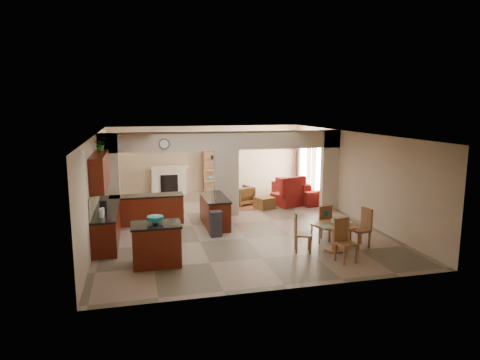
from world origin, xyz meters
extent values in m
plane|color=gray|center=(0.00, 0.00, 0.00)|extent=(10.00, 10.00, 0.00)
plane|color=white|center=(0.00, 0.00, 2.80)|extent=(10.00, 10.00, 0.00)
plane|color=#C4AC8F|center=(0.00, 5.00, 1.40)|extent=(8.00, 0.00, 8.00)
plane|color=#C4AC8F|center=(0.00, -5.00, 1.40)|extent=(8.00, 0.00, 8.00)
plane|color=#C4AC8F|center=(-4.00, 0.00, 1.40)|extent=(0.00, 10.00, 10.00)
plane|color=#C4AC8F|center=(4.00, 0.00, 1.40)|extent=(0.00, 10.00, 10.00)
cube|color=#C4AC8F|center=(-3.70, 1.00, 1.40)|extent=(0.60, 0.25, 2.80)
cube|color=#C4AC8F|center=(0.00, 1.00, 1.10)|extent=(0.80, 0.25, 2.20)
cube|color=#C4AC8F|center=(3.70, 1.00, 1.40)|extent=(0.60, 0.25, 2.80)
cube|color=#C4AC8F|center=(0.00, 1.00, 2.50)|extent=(8.00, 0.25, 0.60)
cube|color=#401007|center=(-3.70, -0.80, 0.43)|extent=(0.60, 3.20, 0.86)
cube|color=black|center=(-3.70, -0.80, 0.89)|extent=(0.62, 3.22, 0.05)
cube|color=tan|center=(-3.98, -0.80, 1.20)|extent=(0.02, 3.20, 0.55)
cube|color=#401007|center=(-2.60, 0.57, 0.43)|extent=(2.20, 0.60, 0.86)
cube|color=black|center=(-2.60, 0.57, 0.89)|extent=(2.22, 0.62, 0.05)
cube|color=#401007|center=(-3.82, -0.80, 1.92)|extent=(0.35, 2.40, 0.90)
cube|color=#401007|center=(-0.60, -0.10, 0.43)|extent=(0.65, 1.80, 0.86)
cube|color=black|center=(-0.60, -0.10, 0.89)|extent=(0.70, 1.85, 0.05)
cube|color=silver|center=(-0.60, -0.95, 0.42)|extent=(0.58, 0.04, 0.70)
cylinder|color=#4F281A|center=(-2.00, 0.85, 2.45)|extent=(0.34, 0.03, 0.34)
cube|color=brown|center=(1.20, 2.10, 0.01)|extent=(1.60, 1.30, 0.01)
cube|color=white|center=(-1.60, 4.84, 0.55)|extent=(1.40, 0.28, 1.10)
cube|color=black|center=(-1.60, 4.70, 0.50)|extent=(0.70, 0.04, 0.70)
cube|color=white|center=(-1.60, 4.82, 1.15)|extent=(1.60, 0.35, 0.10)
cube|color=#9F6837|center=(0.35, 4.82, 0.90)|extent=(1.00, 0.32, 1.80)
cube|color=white|center=(3.97, 2.30, 1.20)|extent=(0.02, 0.90, 1.90)
cube|color=white|center=(3.97, 4.00, 1.20)|extent=(0.02, 0.90, 1.90)
cube|color=white|center=(3.97, 3.15, 1.05)|extent=(0.02, 0.70, 2.10)
cube|color=#3D1918|center=(3.93, 1.70, 1.20)|extent=(0.10, 0.28, 2.30)
cube|color=#3D1918|center=(3.93, 2.90, 1.20)|extent=(0.10, 0.28, 2.30)
cube|color=#3D1918|center=(3.93, 3.40, 1.20)|extent=(0.10, 0.28, 2.30)
cube|color=#3D1918|center=(3.93, 4.60, 1.20)|extent=(0.10, 0.28, 2.30)
cylinder|color=white|center=(1.50, 3.00, 2.56)|extent=(1.00, 1.00, 0.10)
cube|color=#401007|center=(-2.49, -3.02, 0.46)|extent=(1.08, 0.76, 0.93)
cube|color=black|center=(-2.49, -3.02, 0.95)|extent=(1.13, 0.81, 0.05)
cylinder|color=teal|center=(-2.50, -3.01, 1.06)|extent=(0.38, 0.38, 0.18)
cube|color=#2E2E30|center=(-0.78, -1.22, 0.34)|extent=(0.33, 0.29, 0.67)
cylinder|color=#9F6837|center=(1.94, -3.11, 0.67)|extent=(1.02, 1.02, 0.04)
cylinder|color=#9F6837|center=(1.94, -3.11, 0.35)|extent=(0.15, 0.15, 0.65)
cylinder|color=#9F6837|center=(1.94, -3.11, 0.03)|extent=(0.52, 0.52, 0.06)
cylinder|color=#60AA24|center=(1.95, -3.12, 0.77)|extent=(0.27, 0.27, 0.15)
imported|color=maroon|center=(3.30, 2.72, 0.39)|extent=(2.85, 1.58, 0.79)
cube|color=maroon|center=(2.57, 1.95, 0.22)|extent=(1.34, 1.22, 0.44)
imported|color=#9A311C|center=(0.87, 2.41, 0.35)|extent=(0.99, 1.00, 0.70)
cube|color=#9A311C|center=(1.51, 1.62, 0.21)|extent=(0.73, 0.73, 0.41)
imported|color=#1A5115|center=(-3.82, -0.05, 2.56)|extent=(0.41, 0.38, 0.38)
cube|color=#9F6837|center=(1.91, -2.30, 0.45)|extent=(0.51, 0.51, 0.05)
cube|color=#9F6837|center=(2.04, -2.10, 0.22)|extent=(0.04, 0.04, 0.44)
cube|color=#9F6837|center=(1.71, -2.18, 0.22)|extent=(0.04, 0.04, 0.44)
cube|color=#9F6837|center=(2.12, -2.43, 0.22)|extent=(0.04, 0.04, 0.44)
cube|color=#9F6837|center=(1.79, -2.51, 0.22)|extent=(0.04, 0.04, 0.44)
cube|color=#9F6837|center=(1.96, -2.49, 0.75)|extent=(0.42, 0.14, 0.55)
cube|color=teal|center=(1.96, -2.51, 0.82)|extent=(0.14, 0.04, 0.14)
cube|color=#9F6837|center=(2.70, -3.00, 0.45)|extent=(0.48, 0.48, 0.05)
cube|color=#9F6837|center=(2.50, -2.85, 0.22)|extent=(0.04, 0.04, 0.44)
cube|color=#9F6837|center=(2.56, -3.19, 0.22)|extent=(0.04, 0.04, 0.44)
cube|color=#9F6837|center=(2.84, -2.80, 0.22)|extent=(0.04, 0.04, 0.44)
cube|color=#9F6837|center=(2.89, -3.14, 0.22)|extent=(0.04, 0.04, 0.44)
cube|color=#9F6837|center=(2.89, -2.97, 0.75)|extent=(0.11, 0.42, 0.55)
cube|color=teal|center=(2.91, -2.96, 0.82)|extent=(0.03, 0.14, 0.14)
cube|color=#9F6837|center=(1.83, -3.90, 0.45)|extent=(0.49, 0.49, 0.05)
cube|color=#9F6837|center=(1.69, -4.10, 0.22)|extent=(0.04, 0.04, 0.44)
cube|color=#9F6837|center=(2.03, -4.04, 0.22)|extent=(0.04, 0.04, 0.44)
cube|color=#9F6837|center=(1.63, -3.77, 0.22)|extent=(0.04, 0.04, 0.44)
cube|color=#9F6837|center=(1.97, -3.70, 0.22)|extent=(0.04, 0.04, 0.44)
cube|color=#9F6837|center=(1.79, -3.72, 0.75)|extent=(0.42, 0.11, 0.55)
cube|color=teal|center=(1.79, -3.69, 0.82)|extent=(0.14, 0.03, 0.14)
cube|color=#9F6837|center=(1.12, -2.99, 0.45)|extent=(0.52, 0.52, 0.05)
cube|color=#9F6837|center=(1.24, -3.20, 0.22)|extent=(0.04, 0.04, 0.44)
cube|color=#9F6837|center=(1.33, -2.87, 0.22)|extent=(0.04, 0.04, 0.44)
cube|color=#9F6837|center=(0.91, -3.10, 0.22)|extent=(0.04, 0.04, 0.44)
cube|color=#9F6837|center=(1.00, -2.78, 0.22)|extent=(0.04, 0.04, 0.44)
cube|color=#9F6837|center=(0.94, -2.93, 0.75)|extent=(0.15, 0.41, 0.55)
cube|color=teal|center=(0.91, -2.93, 0.82)|extent=(0.05, 0.14, 0.14)
camera|label=1|loc=(-2.85, -12.62, 3.64)|focal=32.00mm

